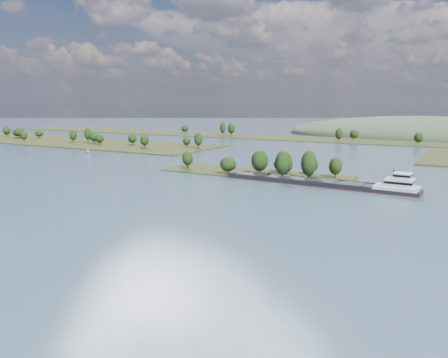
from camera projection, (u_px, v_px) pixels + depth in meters
The scene contains 7 objects.
ground at pixel (192, 195), 177.25m from camera, with size 1800.00×1800.00×0.00m, color #3D5369.
tree_island at pixel (266, 168), 223.79m from camera, with size 100.00×30.61×15.77m.
left_bank at pixel (69, 141), 407.14m from camera, with size 300.00×80.00×14.81m.
back_shoreline at pixel (360, 141), 414.18m from camera, with size 900.00×60.00×15.66m.
hill_west at pixel (429, 136), 475.64m from camera, with size 320.00×160.00×44.00m, color #384630.
cargo_barge at pixel (330, 183), 195.74m from camera, with size 89.07×15.40×11.99m.
motorboat at pixel (88, 151), 321.80m from camera, with size 2.53×6.72×2.60m, color silver.
Camera 1 is at (95.57, -25.19, 37.69)m, focal length 35.00 mm.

